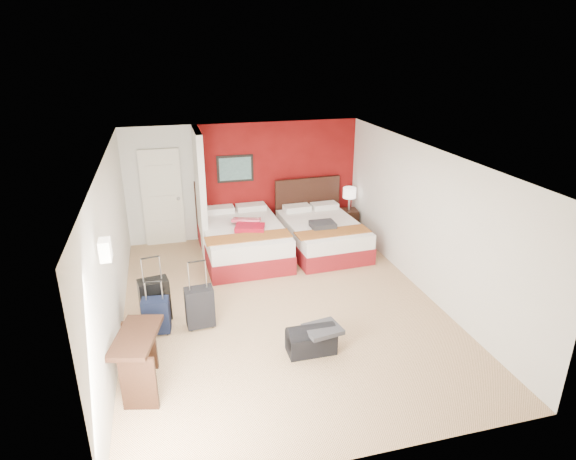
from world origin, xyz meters
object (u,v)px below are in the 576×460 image
object	(u,v)px
table_lamp	(349,199)
nightstand	(348,221)
suitcase_navy	(157,317)
duffel_bag	(311,341)
desk	(139,361)
suitcase_black	(155,301)
bed_right	(322,236)
suitcase_charcoal	(200,309)
red_suitcase_open	(248,224)
bed_left	(243,241)

from	to	relation	value
table_lamp	nightstand	bearing A→B (deg)	0.00
suitcase_navy	duffel_bag	xyz separation A→B (m)	(2.07, -1.03, -0.10)
table_lamp	desk	xyz separation A→B (m)	(-4.44, -4.30, -0.42)
nightstand	suitcase_black	xyz separation A→B (m)	(-4.25, -2.73, 0.06)
bed_right	duffel_bag	size ratio (longest dim) A/B	3.07
suitcase_navy	suitcase_charcoal	bearing A→B (deg)	7.79
suitcase_navy	desk	distance (m)	1.23
bed_right	table_lamp	xyz separation A→B (m)	(0.88, 0.77, 0.49)
table_lamp	bed_right	bearing A→B (deg)	-138.71
table_lamp	suitcase_black	xyz separation A→B (m)	(-4.25, -2.73, -0.47)
bed_right	table_lamp	world-z (taller)	table_lamp
red_suitcase_open	duffel_bag	bearing A→B (deg)	-68.70
bed_right	table_lamp	bearing A→B (deg)	38.27
red_suitcase_open	suitcase_black	xyz separation A→B (m)	(-1.82, -1.94, -0.39)
duffel_bag	table_lamp	bearing A→B (deg)	62.32
suitcase_navy	duffel_bag	world-z (taller)	suitcase_navy
suitcase_charcoal	suitcase_navy	world-z (taller)	suitcase_charcoal
duffel_bag	nightstand	bearing A→B (deg)	62.32
bed_left	table_lamp	world-z (taller)	table_lamp
suitcase_charcoal	duffel_bag	distance (m)	1.77
bed_right	suitcase_charcoal	world-z (taller)	suitcase_charcoal
table_lamp	duffel_bag	distance (m)	4.71
table_lamp	suitcase_black	bearing A→B (deg)	-147.30
table_lamp	suitcase_navy	world-z (taller)	table_lamp
nightstand	suitcase_navy	xyz separation A→B (m)	(-4.24, -3.10, -0.00)
bed_left	desk	size ratio (longest dim) A/B	2.42
nightstand	table_lamp	bearing A→B (deg)	0.00
suitcase_navy	duffel_bag	distance (m)	2.31
duffel_bag	desk	size ratio (longest dim) A/B	0.72
suitcase_navy	red_suitcase_open	bearing A→B (deg)	58.83
red_suitcase_open	suitcase_black	distance (m)	2.69
red_suitcase_open	suitcase_black	size ratio (longest dim) A/B	1.16
red_suitcase_open	nightstand	world-z (taller)	red_suitcase_open
suitcase_charcoal	table_lamp	bearing A→B (deg)	36.13
bed_right	suitcase_charcoal	size ratio (longest dim) A/B	3.32
suitcase_black	suitcase_navy	distance (m)	0.37
bed_left	table_lamp	distance (m)	2.66
bed_right	duffel_bag	world-z (taller)	bed_right
nightstand	duffel_bag	distance (m)	4.66
suitcase_black	table_lamp	bearing A→B (deg)	22.78
red_suitcase_open	suitcase_charcoal	bearing A→B (deg)	-100.14
nightstand	suitcase_charcoal	distance (m)	4.74
bed_left	suitcase_charcoal	distance (m)	2.63
red_suitcase_open	suitcase_charcoal	distance (m)	2.61
bed_left	bed_right	distance (m)	1.65
table_lamp	suitcase_navy	size ratio (longest dim) A/B	0.97
duffel_bag	bed_right	bearing A→B (deg)	69.04
nightstand	suitcase_charcoal	bearing A→B (deg)	-134.21
bed_right	suitcase_black	size ratio (longest dim) A/B	3.07
suitcase_black	suitcase_charcoal	size ratio (longest dim) A/B	1.08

